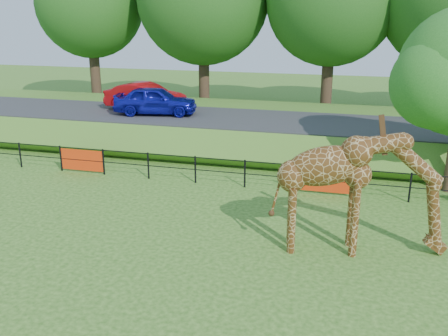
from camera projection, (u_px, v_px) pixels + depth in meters
The scene contains 8 objects.
ground at pixel (170, 296), 11.93m from camera, with size 90.00×90.00×0.00m, color #285415.
giraffe at pixel (361, 193), 13.66m from camera, with size 4.89×0.90×3.49m, color #502E10, non-canonical shape.
perimeter_fence at pixel (245, 174), 19.12m from camera, with size 28.07×0.10×1.10m, color black, non-canonical shape.
embankment at pixel (277, 129), 26.00m from camera, with size 40.00×9.00×1.30m, color #285415.
road at pixel (272, 121), 24.40m from camera, with size 40.00×5.00×0.12m, color #28282A.
car_blue at pixel (156, 100), 25.52m from camera, with size 1.69×4.21×1.43m, color #1619B4.
car_red at pixel (146, 97), 26.62m from camera, with size 1.53×4.39×1.45m, color red.
visitor at pixel (337, 165), 19.69m from camera, with size 0.52×0.34×1.42m, color black.
Camera 1 is at (3.99, -9.75, 6.51)m, focal length 40.00 mm.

